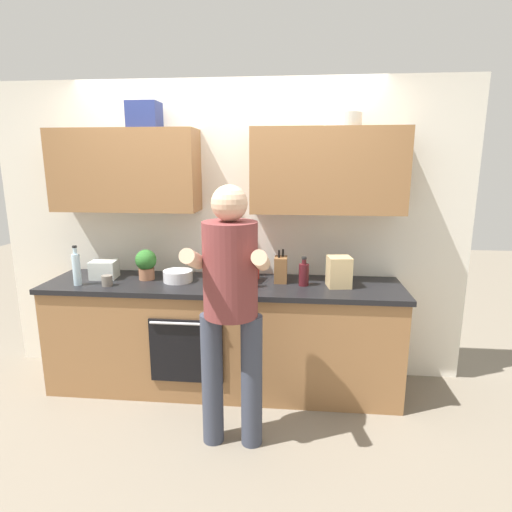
{
  "coord_description": "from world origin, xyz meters",
  "views": [
    {
      "loc": [
        0.58,
        -3.17,
        1.84
      ],
      "look_at": [
        0.28,
        -0.1,
        1.15
      ],
      "focal_mm": 29.41,
      "sensor_mm": 36.0,
      "label": 1
    }
  ],
  "objects_px": {
    "bottle_water": "(77,268)",
    "mixing_bowl": "(178,276)",
    "bottle_soy": "(243,271)",
    "grocery_bag_bread": "(339,272)",
    "grocery_bag_produce": "(104,269)",
    "cup_stoneware": "(107,281)",
    "grocery_bag_crisps": "(241,272)",
    "potted_herb": "(146,263)",
    "bottle_oil": "(212,268)",
    "knife_block": "(281,269)",
    "bottle_wine": "(304,274)",
    "bottle_syrup": "(222,278)",
    "person_standing": "(231,298)"
  },
  "relations": [
    {
      "from": "mixing_bowl",
      "to": "grocery_bag_produce",
      "type": "bearing_deg",
      "value": 176.63
    },
    {
      "from": "bottle_water",
      "to": "mixing_bowl",
      "type": "distance_m",
      "value": 0.78
    },
    {
      "from": "cup_stoneware",
      "to": "mixing_bowl",
      "type": "relative_size",
      "value": 0.35
    },
    {
      "from": "bottle_oil",
      "to": "grocery_bag_crisps",
      "type": "height_order",
      "value": "bottle_oil"
    },
    {
      "from": "bottle_water",
      "to": "bottle_syrup",
      "type": "bearing_deg",
      "value": -1.3
    },
    {
      "from": "bottle_soy",
      "to": "potted_herb",
      "type": "height_order",
      "value": "bottle_soy"
    },
    {
      "from": "bottle_water",
      "to": "knife_block",
      "type": "distance_m",
      "value": 1.6
    },
    {
      "from": "mixing_bowl",
      "to": "cup_stoneware",
      "type": "bearing_deg",
      "value": -161.12
    },
    {
      "from": "bottle_soy",
      "to": "grocery_bag_crisps",
      "type": "height_order",
      "value": "bottle_soy"
    },
    {
      "from": "bottle_water",
      "to": "bottle_wine",
      "type": "relative_size",
      "value": 1.38
    },
    {
      "from": "bottle_oil",
      "to": "grocery_bag_bread",
      "type": "height_order",
      "value": "bottle_oil"
    },
    {
      "from": "cup_stoneware",
      "to": "mixing_bowl",
      "type": "height_order",
      "value": "mixing_bowl"
    },
    {
      "from": "potted_herb",
      "to": "grocery_bag_bread",
      "type": "height_order",
      "value": "potted_herb"
    },
    {
      "from": "bottle_soy",
      "to": "potted_herb",
      "type": "relative_size",
      "value": 1.28
    },
    {
      "from": "bottle_soy",
      "to": "mixing_bowl",
      "type": "bearing_deg",
      "value": 166.0
    },
    {
      "from": "bottle_oil",
      "to": "grocery_bag_produce",
      "type": "bearing_deg",
      "value": 177.51
    },
    {
      "from": "bottle_wine",
      "to": "potted_herb",
      "type": "bearing_deg",
      "value": 177.48
    },
    {
      "from": "potted_herb",
      "to": "bottle_wine",
      "type": "bearing_deg",
      "value": -2.52
    },
    {
      "from": "bottle_syrup",
      "to": "potted_herb",
      "type": "relative_size",
      "value": 0.88
    },
    {
      "from": "bottle_soy",
      "to": "bottle_syrup",
      "type": "height_order",
      "value": "bottle_soy"
    },
    {
      "from": "bottle_oil",
      "to": "potted_herb",
      "type": "bearing_deg",
      "value": 175.97
    },
    {
      "from": "potted_herb",
      "to": "grocery_bag_bread",
      "type": "relative_size",
      "value": 1.05
    },
    {
      "from": "mixing_bowl",
      "to": "grocery_bag_crisps",
      "type": "xyz_separation_m",
      "value": [
        0.5,
        0.08,
        0.03
      ]
    },
    {
      "from": "bottle_soy",
      "to": "bottle_oil",
      "type": "height_order",
      "value": "bottle_soy"
    },
    {
      "from": "knife_block",
      "to": "bottle_wine",
      "type": "bearing_deg",
      "value": -24.8
    },
    {
      "from": "cup_stoneware",
      "to": "grocery_bag_crisps",
      "type": "relative_size",
      "value": 0.33
    },
    {
      "from": "bottle_water",
      "to": "grocery_bag_bread",
      "type": "distance_m",
      "value": 2.04
    },
    {
      "from": "bottle_syrup",
      "to": "grocery_bag_produce",
      "type": "distance_m",
      "value": 1.06
    },
    {
      "from": "knife_block",
      "to": "grocery_bag_crisps",
      "type": "relative_size",
      "value": 1.04
    },
    {
      "from": "bottle_oil",
      "to": "grocery_bag_produce",
      "type": "xyz_separation_m",
      "value": [
        -0.92,
        0.04,
        -0.04
      ]
    },
    {
      "from": "bottle_wine",
      "to": "bottle_oil",
      "type": "relative_size",
      "value": 0.79
    },
    {
      "from": "mixing_bowl",
      "to": "potted_herb",
      "type": "distance_m",
      "value": 0.29
    },
    {
      "from": "person_standing",
      "to": "grocery_bag_produce",
      "type": "height_order",
      "value": "person_standing"
    },
    {
      "from": "bottle_water",
      "to": "knife_block",
      "type": "bearing_deg",
      "value": 8.71
    },
    {
      "from": "cup_stoneware",
      "to": "knife_block",
      "type": "relative_size",
      "value": 0.31
    },
    {
      "from": "grocery_bag_produce",
      "to": "potted_herb",
      "type": "bearing_deg",
      "value": -0.12
    },
    {
      "from": "bottle_water",
      "to": "bottle_syrup",
      "type": "xyz_separation_m",
      "value": [
        1.15,
        -0.03,
        -0.04
      ]
    },
    {
      "from": "bottle_water",
      "to": "mixing_bowl",
      "type": "bearing_deg",
      "value": 13.26
    },
    {
      "from": "bottle_syrup",
      "to": "grocery_bag_crisps",
      "type": "distance_m",
      "value": 0.3
    },
    {
      "from": "cup_stoneware",
      "to": "bottle_syrup",
      "type": "bearing_deg",
      "value": -1.74
    },
    {
      "from": "potted_herb",
      "to": "mixing_bowl",
      "type": "bearing_deg",
      "value": -7.63
    },
    {
      "from": "bottle_wine",
      "to": "grocery_bag_crisps",
      "type": "xyz_separation_m",
      "value": [
        -0.51,
        0.1,
        -0.02
      ]
    },
    {
      "from": "bottle_wine",
      "to": "bottle_syrup",
      "type": "xyz_separation_m",
      "value": [
        -0.61,
        -0.18,
        -0.0
      ]
    },
    {
      "from": "cup_stoneware",
      "to": "grocery_bag_produce",
      "type": "distance_m",
      "value": 0.25
    },
    {
      "from": "bottle_wine",
      "to": "cup_stoneware",
      "type": "height_order",
      "value": "bottle_wine"
    },
    {
      "from": "bottle_soy",
      "to": "grocery_bag_bread",
      "type": "height_order",
      "value": "bottle_soy"
    },
    {
      "from": "mixing_bowl",
      "to": "grocery_bag_produce",
      "type": "relative_size",
      "value": 1.16
    },
    {
      "from": "cup_stoneware",
      "to": "grocery_bag_crisps",
      "type": "bearing_deg",
      "value": 13.95
    },
    {
      "from": "potted_herb",
      "to": "grocery_bag_produce",
      "type": "relative_size",
      "value": 1.22
    },
    {
      "from": "grocery_bag_crisps",
      "to": "bottle_water",
      "type": "bearing_deg",
      "value": -168.56
    }
  ]
}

